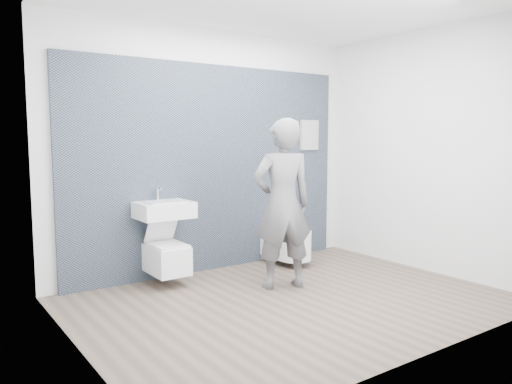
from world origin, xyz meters
TOP-DOWN VIEW (x-y plane):
  - ground at (0.00, 0.00)m, footprint 4.00×4.00m
  - room_shell at (0.00, 0.00)m, footprint 4.00×4.00m
  - tile_wall at (0.00, 1.47)m, footprint 3.60×0.06m
  - washbasin at (-0.75, 1.23)m, footprint 0.57×0.43m
  - toilet_square at (-0.75, 1.19)m, footprint 0.35×0.51m
  - toilet_rounded at (0.85, 1.11)m, footprint 0.39×0.66m
  - info_placard at (1.45, 1.43)m, footprint 0.30×0.03m
  - visitor at (0.19, 0.40)m, footprint 0.74×0.59m

SIDE VIEW (x-z plane):
  - ground at x=0.00m, z-range 0.00..0.00m
  - tile_wall at x=0.00m, z-range -1.20..1.20m
  - info_placard at x=1.45m, z-range -0.20..0.20m
  - toilet_rounded at x=0.85m, z-range 0.08..0.44m
  - toilet_square at x=-0.75m, z-range -0.02..0.62m
  - washbasin at x=-0.75m, z-range 0.59..1.02m
  - visitor at x=0.19m, z-range 0.00..1.76m
  - room_shell at x=0.00m, z-range -0.26..3.74m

